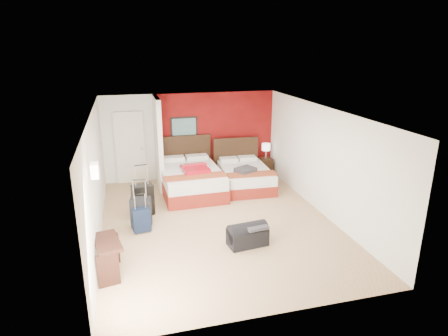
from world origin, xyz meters
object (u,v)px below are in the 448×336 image
object	(u,v)px
suitcase_navy	(141,221)
red_suitcase_open	(195,168)
bed_left	(191,181)
nightstand	(265,166)
suitcase_charcoal	(141,213)
duffel_bag	(247,236)
desk	(109,258)
table_lamp	(266,151)
suitcase_black	(143,201)
bed_right	(245,178)

from	to	relation	value
suitcase_navy	red_suitcase_open	bearing A→B (deg)	41.59
bed_left	red_suitcase_open	size ratio (longest dim) A/B	2.48
bed_left	nightstand	world-z (taller)	bed_left
nightstand	suitcase_charcoal	xyz separation A→B (m)	(-3.89, -2.72, 0.07)
suitcase_navy	duffel_bag	xyz separation A→B (m)	(2.00, -1.11, -0.06)
red_suitcase_open	suitcase_navy	size ratio (longest dim) A/B	1.75
desk	duffel_bag	bearing A→B (deg)	-3.00
nightstand	suitcase_navy	xyz separation A→B (m)	(-3.90, -2.96, 0.00)
nightstand	suitcase_navy	world-z (taller)	suitcase_navy
suitcase_navy	desk	bearing A→B (deg)	-122.87
bed_left	desk	size ratio (longest dim) A/B	2.77
suitcase_navy	desk	distance (m)	1.62
bed_left	desk	xyz separation A→B (m)	(-2.05, -3.51, 0.00)
table_lamp	suitcase_black	size ratio (longest dim) A/B	0.64
suitcase_black	suitcase_navy	bearing A→B (deg)	-108.60
suitcase_navy	desk	world-z (taller)	desk
bed_right	suitcase_black	bearing A→B (deg)	-155.10
red_suitcase_open	duffel_bag	xyz separation A→B (m)	(0.48, -3.02, -0.52)
table_lamp	suitcase_black	xyz separation A→B (m)	(-3.81, -2.09, -0.38)
suitcase_black	suitcase_navy	world-z (taller)	suitcase_black
bed_right	duffel_bag	distance (m)	3.26
suitcase_charcoal	duffel_bag	world-z (taller)	suitcase_charcoal
suitcase_navy	duffel_bag	bearing A→B (deg)	-38.91
suitcase_charcoal	suitcase_black	bearing A→B (deg)	93.28
suitcase_black	nightstand	bearing A→B (deg)	16.18
bed_left	nightstand	xyz separation A→B (m)	(2.48, 0.95, -0.08)
table_lamp	suitcase_black	bearing A→B (deg)	-151.26
nightstand	suitcase_charcoal	size ratio (longest dim) A/B	0.78
table_lamp	suitcase_black	distance (m)	4.36
bed_right	suitcase_charcoal	distance (m)	3.43
table_lamp	suitcase_charcoal	size ratio (longest dim) A/B	0.71
red_suitcase_open	suitcase_navy	world-z (taller)	red_suitcase_open
red_suitcase_open	desk	world-z (taller)	red_suitcase_open
bed_right	desk	distance (m)	5.02
nightstand	desk	world-z (taller)	desk
suitcase_black	bed_left	bearing A→B (deg)	28.14
bed_right	table_lamp	bearing A→B (deg)	48.12
bed_left	desk	world-z (taller)	desk
bed_right	suitcase_charcoal	xyz separation A→B (m)	(-2.94, -1.77, 0.05)
nightstand	suitcase_black	size ratio (longest dim) A/B	0.71
suitcase_black	suitcase_charcoal	xyz separation A→B (m)	(-0.08, -0.63, -0.03)
bed_left	suitcase_black	size ratio (longest dim) A/B	3.09
bed_left	duffel_bag	size ratio (longest dim) A/B	2.85
bed_left	bed_right	bearing A→B (deg)	-1.31
suitcase_black	suitcase_charcoal	size ratio (longest dim) A/B	1.11
suitcase_black	red_suitcase_open	bearing A→B (deg)	23.55
red_suitcase_open	suitcase_navy	distance (m)	2.48
bed_left	nightstand	distance (m)	2.66
bed_right	nightstand	size ratio (longest dim) A/B	3.64
suitcase_charcoal	bed_left	bearing A→B (deg)	61.97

